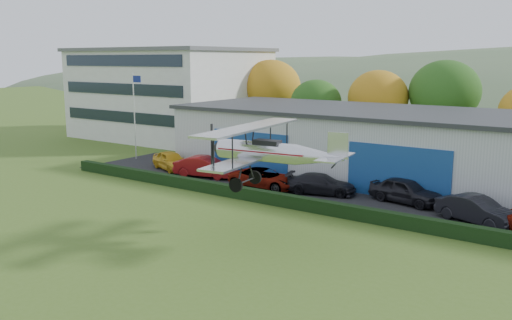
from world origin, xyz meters
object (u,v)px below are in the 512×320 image
Objects in this scene: biplane at (269,150)px; car_1 at (205,167)px; office_block at (170,93)px; car_4 at (405,191)px; car_2 at (264,178)px; car_3 at (321,184)px; car_5 at (477,210)px; car_0 at (171,161)px; flagpole at (135,108)px; hangar at (427,148)px.

car_1 is at bearing 136.23° from biplane.
car_4 is at bearing -22.09° from office_block.
car_3 is (4.14, 0.86, -0.01)m from car_2.
office_block reaches higher than car_2.
car_5 is (20.39, -0.44, -0.05)m from car_1.
car_1 reaches higher than car_0.
flagpole reaches higher than car_2.
biplane is at bearing -150.97° from car_2.
office_block is 36.76m from car_4.
hangar is 8.61× the size of car_4.
office_block is at bearing 121.97° from flagpole.
car_3 is 10.44m from car_5.
car_5 is at bearing -96.62° from car_2.
car_3 is at bearing -68.52° from car_0.
office_block reaches higher than hangar.
biplane is (16.18, -9.56, 3.79)m from car_0.
office_block reaches higher than car_3.
car_4 is at bearing -82.98° from hangar.
car_1 is at bearing -12.25° from flagpole.
office_block is 4.19× the size of car_1.
office_block is 32.18m from car_3.
hangar is at bearing -75.48° from car_1.
car_4 is (0.83, -6.70, -1.80)m from hangar.
car_2 is (5.86, -0.38, -0.10)m from car_1.
car_3 is (10.00, 0.48, -0.12)m from car_1.
flagpole is 24.86m from biplane.
flagpole is at bearing 106.16° from car_5.
car_1 is (18.26, -15.20, -4.35)m from office_block.
car_5 is at bearing -4.94° from flagpole.
car_4 is at bearing -85.57° from car_2.
car_1 is at bearing 106.89° from car_4.
biplane is (12.02, -9.05, 3.75)m from car_1.
hangar is at bearing -12.01° from office_block.
hangar reaches higher than car_5.
car_3 is at bearing -4.89° from flagpole.
car_3 is at bearing -121.62° from hangar.
office_block is 2.57× the size of flagpole.
biplane is (-3.54, -10.52, 3.76)m from car_4.
flagpole is 26.02m from car_4.
car_4 is at bearing -1.62° from flagpole.
hangar is 8.26× the size of car_1.
car_2 is at bearing -108.21° from car_1.
flagpole reaches higher than car_3.
car_2 is (16.00, -2.58, -4.03)m from flagpole.
car_4 is at bearing -99.10° from car_1.
flagpole is (-24.88, -5.98, 2.13)m from hangar.
hangar is 1.97× the size of office_block.
biplane is (22.17, -11.25, -0.18)m from flagpole.
office_block is 24.16m from car_1.
hangar is at bearing 13.51° from flagpole.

